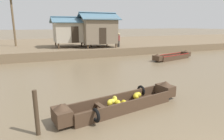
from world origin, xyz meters
The scene contains 8 objects.
ground_plane centered at (0.00, 10.00, 0.00)m, with size 300.00×300.00×0.00m, color #726047.
riverbank_strip centered at (0.00, 27.40, 0.45)m, with size 160.00×20.00×0.89m, color #756047.
banana_boat centered at (-0.78, 4.67, 0.29)m, with size 5.75×2.21×0.82m.
fishing_skiff_distant centered at (9.13, 13.60, 0.27)m, with size 5.25×2.11×0.80m.
stilt_house_left centered at (0.34, 21.03, 2.73)m, with size 4.76×3.77×3.55m.
stilt_house_mid_left centered at (3.18, 19.85, 2.85)m, with size 4.46×3.82×4.03m.
vendor_person centered at (5.42, 18.94, 1.82)m, with size 0.44×0.44×1.66m.
mooring_post centered at (-4.13, 3.91, 0.76)m, with size 0.14×0.14×1.52m, color #423323.
Camera 1 is at (-4.03, -2.17, 3.47)m, focal length 30.85 mm.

